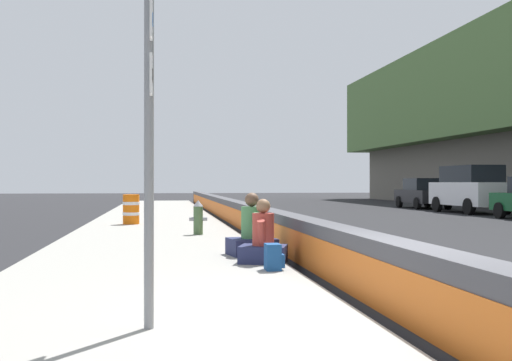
% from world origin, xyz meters
% --- Properties ---
extents(ground_plane, '(160.00, 160.00, 0.00)m').
position_xyz_m(ground_plane, '(0.00, 0.00, 0.00)').
color(ground_plane, '#232326').
rests_on(ground_plane, ground).
extents(sidewalk_strip, '(80.00, 4.40, 0.14)m').
position_xyz_m(sidewalk_strip, '(0.00, 2.65, 0.07)').
color(sidewalk_strip, gray).
rests_on(sidewalk_strip, ground_plane).
extents(jersey_barrier, '(76.00, 0.45, 0.85)m').
position_xyz_m(jersey_barrier, '(0.00, 0.00, 0.42)').
color(jersey_barrier, '#47474C').
rests_on(jersey_barrier, ground_plane).
extents(route_sign_post, '(0.44, 0.09, 3.60)m').
position_xyz_m(route_sign_post, '(-0.35, 2.59, 2.23)').
color(route_sign_post, gray).
rests_on(route_sign_post, sidewalk_strip).
extents(fire_hydrant, '(0.26, 0.46, 0.88)m').
position_xyz_m(fire_hydrant, '(9.84, 1.54, 0.59)').
color(fire_hydrant, '#47663D').
rests_on(fire_hydrant, sidewalk_strip).
extents(seated_person_foreground, '(0.84, 0.92, 1.06)m').
position_xyz_m(seated_person_foreground, '(4.09, 0.81, 0.47)').
color(seated_person_foreground, '#23284C').
rests_on(seated_person_foreground, sidewalk_strip).
extents(seated_person_middle, '(0.83, 0.93, 1.14)m').
position_xyz_m(seated_person_middle, '(5.19, 0.84, 0.50)').
color(seated_person_middle, '#23284C').
rests_on(seated_person_middle, sidewalk_strip).
extents(backpack, '(0.32, 0.28, 0.40)m').
position_xyz_m(backpack, '(3.19, 0.80, 0.33)').
color(backpack, navy).
rests_on(backpack, sidewalk_strip).
extents(construction_barrel, '(0.54, 0.54, 0.95)m').
position_xyz_m(construction_barrel, '(14.15, 3.43, 0.62)').
color(construction_barrel, orange).
rests_on(construction_barrel, sidewalk_strip).
extents(parked_car_midline, '(4.85, 2.18, 2.28)m').
position_xyz_m(parked_car_midline, '(21.83, -12.19, 1.18)').
color(parked_car_midline, silver).
rests_on(parked_car_midline, ground_plane).
extents(parked_car_far, '(4.57, 2.08, 1.71)m').
position_xyz_m(parked_car_far, '(27.31, -12.19, 0.86)').
color(parked_car_far, black).
rests_on(parked_car_far, ground_plane).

